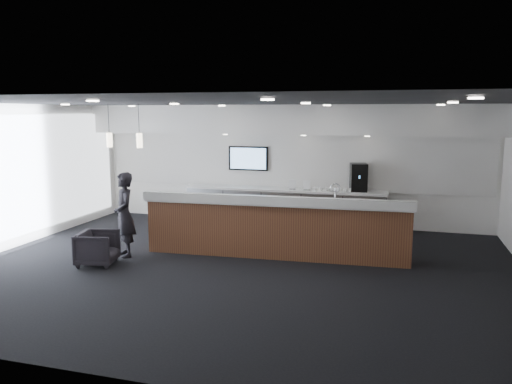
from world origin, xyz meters
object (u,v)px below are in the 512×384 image
(lounge_guest, at_px, (124,215))
(service_counter, at_px, (276,227))
(coffee_machine, at_px, (358,177))
(armchair, at_px, (98,248))

(lounge_guest, bearing_deg, service_counter, 65.61)
(coffee_machine, xyz_separation_m, lounge_guest, (-4.22, -3.55, -0.45))
(service_counter, distance_m, armchair, 3.43)
(coffee_machine, bearing_deg, armchair, -149.11)
(service_counter, relative_size, coffee_machine, 7.87)
(armchair, relative_size, lounge_guest, 0.42)
(coffee_machine, xyz_separation_m, armchair, (-4.42, -4.20, -0.97))
(coffee_machine, height_order, armchair, coffee_machine)
(service_counter, bearing_deg, armchair, -156.50)
(lounge_guest, bearing_deg, coffee_machine, 88.42)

